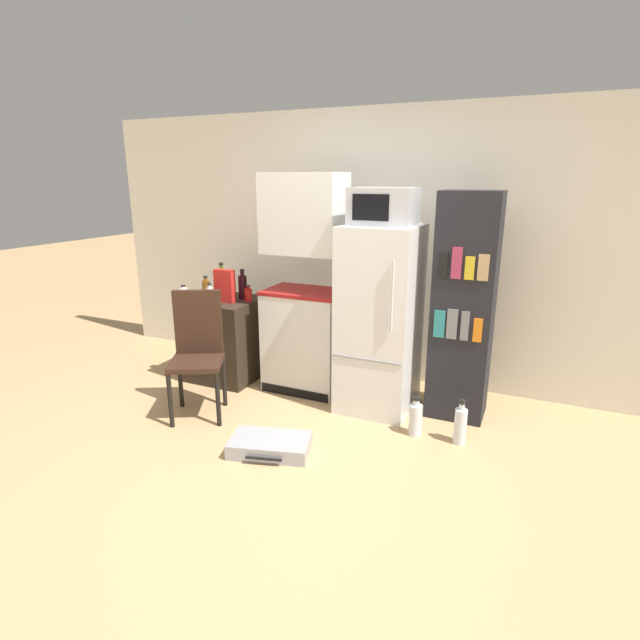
{
  "coord_description": "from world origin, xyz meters",
  "views": [
    {
      "loc": [
        1.38,
        -2.48,
        1.87
      ],
      "look_at": [
        -0.12,
        0.85,
        0.83
      ],
      "focal_mm": 28.0,
      "sensor_mm": 36.0,
      "label": 1
    }
  ],
  "objects_px": {
    "bottle_wine_dark": "(243,286)",
    "bottle_ketchup_red": "(248,295)",
    "side_table": "(224,338)",
    "bottle_milk_white": "(184,294)",
    "chair": "(198,344)",
    "refrigerator": "(380,319)",
    "cereal_box": "(225,286)",
    "bottle_olive_oil": "(222,280)",
    "water_bottle_front": "(460,425)",
    "bottle_clear_short": "(210,295)",
    "suitcase_large_flat": "(270,445)",
    "bookshelf": "(463,308)",
    "microwave": "(384,206)",
    "water_bottle_middle": "(416,419)",
    "kitchen_hutch": "(305,294)",
    "bottle_amber_beer": "(206,288)"
  },
  "relations": [
    {
      "from": "side_table",
      "to": "bottle_amber_beer",
      "type": "bearing_deg",
      "value": 177.75
    },
    {
      "from": "bookshelf",
      "to": "water_bottle_middle",
      "type": "relative_size",
      "value": 5.75
    },
    {
      "from": "refrigerator",
      "to": "bottle_wine_dark",
      "type": "relative_size",
      "value": 5.4
    },
    {
      "from": "suitcase_large_flat",
      "to": "water_bottle_front",
      "type": "relative_size",
      "value": 1.82
    },
    {
      "from": "bottle_milk_white",
      "to": "water_bottle_front",
      "type": "relative_size",
      "value": 0.43
    },
    {
      "from": "bottle_clear_short",
      "to": "bookshelf",
      "type": "bearing_deg",
      "value": 8.3
    },
    {
      "from": "bottle_ketchup_red",
      "to": "bottle_clear_short",
      "type": "xyz_separation_m",
      "value": [
        -0.27,
        -0.22,
        0.02
      ]
    },
    {
      "from": "side_table",
      "to": "chair",
      "type": "xyz_separation_m",
      "value": [
        0.25,
        -0.72,
        0.2
      ]
    },
    {
      "from": "bottle_olive_oil",
      "to": "water_bottle_front",
      "type": "xyz_separation_m",
      "value": [
        2.44,
        -0.59,
        -0.76
      ]
    },
    {
      "from": "bottle_olive_oil",
      "to": "bottle_clear_short",
      "type": "height_order",
      "value": "bottle_olive_oil"
    },
    {
      "from": "bookshelf",
      "to": "bottle_clear_short",
      "type": "xyz_separation_m",
      "value": [
        -2.17,
        -0.32,
        -0.04
      ]
    },
    {
      "from": "bookshelf",
      "to": "bottle_milk_white",
      "type": "bearing_deg",
      "value": -172.82
    },
    {
      "from": "bookshelf",
      "to": "bottle_clear_short",
      "type": "height_order",
      "value": "bookshelf"
    },
    {
      "from": "bottle_olive_oil",
      "to": "chair",
      "type": "bearing_deg",
      "value": -66.92
    },
    {
      "from": "microwave",
      "to": "bottle_wine_dark",
      "type": "distance_m",
      "value": 1.58
    },
    {
      "from": "chair",
      "to": "kitchen_hutch",
      "type": "bearing_deg",
      "value": 26.17
    },
    {
      "from": "suitcase_large_flat",
      "to": "bottle_milk_white",
      "type": "bearing_deg",
      "value": 132.6
    },
    {
      "from": "bottle_ketchup_red",
      "to": "suitcase_large_flat",
      "type": "relative_size",
      "value": 0.25
    },
    {
      "from": "bottle_wine_dark",
      "to": "bottle_ketchup_red",
      "type": "bearing_deg",
      "value": -34.38
    },
    {
      "from": "refrigerator",
      "to": "microwave",
      "type": "relative_size",
      "value": 3.12
    },
    {
      "from": "bottle_clear_short",
      "to": "water_bottle_front",
      "type": "height_order",
      "value": "bottle_clear_short"
    },
    {
      "from": "kitchen_hutch",
      "to": "bottle_milk_white",
      "type": "xyz_separation_m",
      "value": [
        -1.12,
        -0.27,
        -0.05
      ]
    },
    {
      "from": "cereal_box",
      "to": "water_bottle_middle",
      "type": "distance_m",
      "value": 2.06
    },
    {
      "from": "side_table",
      "to": "cereal_box",
      "type": "distance_m",
      "value": 0.55
    },
    {
      "from": "microwave",
      "to": "side_table",
      "type": "bearing_deg",
      "value": 179.52
    },
    {
      "from": "refrigerator",
      "to": "kitchen_hutch",
      "type": "bearing_deg",
      "value": 173.46
    },
    {
      "from": "bottle_wine_dark",
      "to": "cereal_box",
      "type": "distance_m",
      "value": 0.19
    },
    {
      "from": "bookshelf",
      "to": "cereal_box",
      "type": "distance_m",
      "value": 2.1
    },
    {
      "from": "bottle_ketchup_red",
      "to": "side_table",
      "type": "bearing_deg",
      "value": -177.04
    },
    {
      "from": "bookshelf",
      "to": "refrigerator",
      "type": "bearing_deg",
      "value": -168.83
    },
    {
      "from": "chair",
      "to": "bottle_milk_white",
      "type": "bearing_deg",
      "value": 108.47
    },
    {
      "from": "refrigerator",
      "to": "bottle_wine_dark",
      "type": "height_order",
      "value": "refrigerator"
    },
    {
      "from": "kitchen_hutch",
      "to": "bookshelf",
      "type": "xyz_separation_m",
      "value": [
        1.36,
        0.04,
        0.0
      ]
    },
    {
      "from": "bottle_wine_dark",
      "to": "water_bottle_front",
      "type": "distance_m",
      "value": 2.3
    },
    {
      "from": "side_table",
      "to": "bottle_milk_white",
      "type": "relative_size",
      "value": 5.3
    },
    {
      "from": "microwave",
      "to": "water_bottle_middle",
      "type": "distance_m",
      "value": 1.63
    },
    {
      "from": "bottle_amber_beer",
      "to": "kitchen_hutch",
      "type": "bearing_deg",
      "value": 3.59
    },
    {
      "from": "bookshelf",
      "to": "cereal_box",
      "type": "bearing_deg",
      "value": -174.54
    },
    {
      "from": "bookshelf",
      "to": "water_bottle_middle",
      "type": "distance_m",
      "value": 0.94
    },
    {
      "from": "bottle_wine_dark",
      "to": "bottle_ketchup_red",
      "type": "height_order",
      "value": "bottle_wine_dark"
    },
    {
      "from": "refrigerator",
      "to": "cereal_box",
      "type": "height_order",
      "value": "refrigerator"
    },
    {
      "from": "bottle_wine_dark",
      "to": "refrigerator",
      "type": "bearing_deg",
      "value": -4.01
    },
    {
      "from": "bottle_clear_short",
      "to": "bottle_olive_oil",
      "type": "bearing_deg",
      "value": 110.77
    },
    {
      "from": "side_table",
      "to": "bookshelf",
      "type": "relative_size",
      "value": 0.43
    },
    {
      "from": "bookshelf",
      "to": "water_bottle_front",
      "type": "relative_size",
      "value": 5.2
    },
    {
      "from": "bottle_wine_dark",
      "to": "bottle_milk_white",
      "type": "height_order",
      "value": "bottle_wine_dark"
    },
    {
      "from": "side_table",
      "to": "bottle_amber_beer",
      "type": "distance_m",
      "value": 0.51
    },
    {
      "from": "bottle_olive_oil",
      "to": "suitcase_large_flat",
      "type": "distance_m",
      "value": 1.97
    },
    {
      "from": "kitchen_hutch",
      "to": "bottle_milk_white",
      "type": "bearing_deg",
      "value": -166.48
    },
    {
      "from": "bottle_amber_beer",
      "to": "chair",
      "type": "relative_size",
      "value": 0.2
    }
  ]
}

